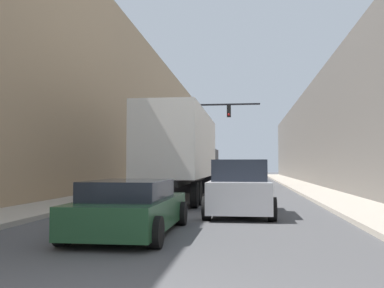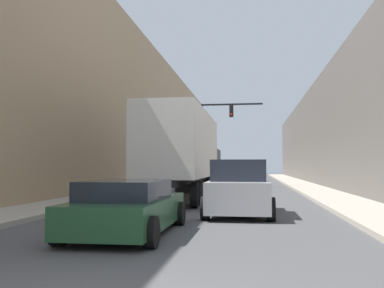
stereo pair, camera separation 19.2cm
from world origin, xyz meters
name	(u,v)px [view 1 (the left image)]	position (x,y,z in m)	size (l,w,h in m)	color
sidewalk_right	(301,186)	(5.70, 30.00, 0.07)	(2.36, 80.00, 0.15)	#B2A899
sidewalk_left	(155,185)	(-5.70, 30.00, 0.07)	(2.36, 80.00, 0.15)	#B2A899
building_right	(356,131)	(9.88, 30.00, 4.23)	(6.00, 80.00, 8.45)	#66605B
building_left	(106,110)	(-9.88, 30.00, 6.18)	(6.00, 80.00, 12.36)	tan
semi_truck	(185,153)	(-1.47, 17.48, 2.27)	(2.50, 12.70, 4.08)	silver
sedan_car	(131,208)	(-1.10, 6.17, 0.63)	(2.15, 4.63, 1.28)	#234C2D
suv_car	(240,189)	(1.39, 10.63, 0.85)	(2.17, 4.59, 1.81)	#B7B7BC
traffic_signal_gantry	(190,127)	(-2.69, 28.34, 4.54)	(7.09, 0.35, 6.53)	black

